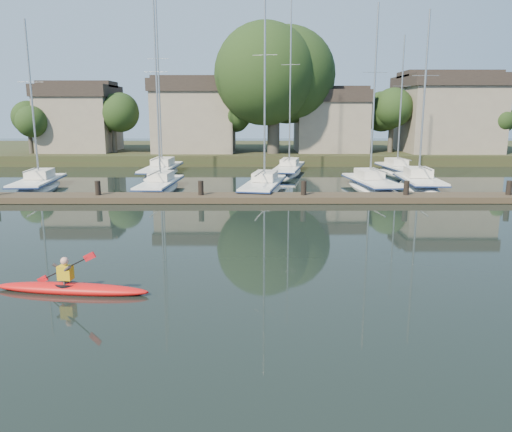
{
  "coord_description": "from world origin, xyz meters",
  "views": [
    {
      "loc": [
        0.14,
        -14.74,
        5.24
      ],
      "look_at": [
        0.19,
        4.2,
        1.2
      ],
      "focal_mm": 35.0,
      "sensor_mm": 36.0,
      "label": 1
    }
  ],
  "objects_px": {
    "sailboat_3": "(371,191)",
    "dock": "(252,198)",
    "sailboat_5": "(162,176)",
    "sailboat_0": "(39,191)",
    "sailboat_7": "(398,175)",
    "sailboat_2": "(264,193)",
    "sailboat_6": "(289,175)",
    "kayak": "(71,286)",
    "sailboat_1": "(160,192)",
    "sailboat_4": "(419,190)"
  },
  "relations": [
    {
      "from": "sailboat_7",
      "to": "sailboat_1",
      "type": "bearing_deg",
      "value": -159.35
    },
    {
      "from": "sailboat_0",
      "to": "sailboat_5",
      "type": "xyz_separation_m",
      "value": [
        6.96,
        7.81,
        0.0
      ]
    },
    {
      "from": "dock",
      "to": "sailboat_6",
      "type": "distance_m",
      "value": 13.88
    },
    {
      "from": "dock",
      "to": "sailboat_6",
      "type": "relative_size",
      "value": 2.24
    },
    {
      "from": "sailboat_0",
      "to": "sailboat_7",
      "type": "relative_size",
      "value": 0.99
    },
    {
      "from": "sailboat_1",
      "to": "sailboat_2",
      "type": "xyz_separation_m",
      "value": [
        6.96,
        -0.44,
        -0.01
      ]
    },
    {
      "from": "sailboat_1",
      "to": "sailboat_6",
      "type": "relative_size",
      "value": 0.87
    },
    {
      "from": "kayak",
      "to": "sailboat_5",
      "type": "height_order",
      "value": "sailboat_5"
    },
    {
      "from": "kayak",
      "to": "sailboat_1",
      "type": "height_order",
      "value": "sailboat_1"
    },
    {
      "from": "dock",
      "to": "sailboat_7",
      "type": "height_order",
      "value": "sailboat_7"
    },
    {
      "from": "sailboat_6",
      "to": "dock",
      "type": "bearing_deg",
      "value": -91.67
    },
    {
      "from": "sailboat_0",
      "to": "sailboat_7",
      "type": "height_order",
      "value": "sailboat_7"
    },
    {
      "from": "sailboat_6",
      "to": "sailboat_7",
      "type": "relative_size",
      "value": 1.22
    },
    {
      "from": "sailboat_0",
      "to": "sailboat_6",
      "type": "distance_m",
      "value": 19.62
    },
    {
      "from": "sailboat_4",
      "to": "sailboat_5",
      "type": "bearing_deg",
      "value": 162.02
    },
    {
      "from": "sailboat_4",
      "to": "sailboat_2",
      "type": "bearing_deg",
      "value": -169.26
    },
    {
      "from": "sailboat_4",
      "to": "sailboat_6",
      "type": "distance_m",
      "value": 11.8
    },
    {
      "from": "kayak",
      "to": "sailboat_5",
      "type": "bearing_deg",
      "value": 101.74
    },
    {
      "from": "sailboat_5",
      "to": "sailboat_7",
      "type": "bearing_deg",
      "value": 5.05
    },
    {
      "from": "kayak",
      "to": "sailboat_6",
      "type": "bearing_deg",
      "value": 80.56
    },
    {
      "from": "sailboat_1",
      "to": "sailboat_7",
      "type": "bearing_deg",
      "value": 30.02
    },
    {
      "from": "sailboat_7",
      "to": "kayak",
      "type": "bearing_deg",
      "value": -127.5
    },
    {
      "from": "sailboat_4",
      "to": "sailboat_0",
      "type": "bearing_deg",
      "value": -175.91
    },
    {
      "from": "sailboat_5",
      "to": "sailboat_7",
      "type": "distance_m",
      "value": 20.01
    },
    {
      "from": "kayak",
      "to": "sailboat_4",
      "type": "xyz_separation_m",
      "value": [
        16.74,
        20.22,
        -0.39
      ]
    },
    {
      "from": "sailboat_3",
      "to": "sailboat_5",
      "type": "bearing_deg",
      "value": 146.65
    },
    {
      "from": "kayak",
      "to": "sailboat_3",
      "type": "distance_m",
      "value": 23.87
    },
    {
      "from": "sailboat_5",
      "to": "dock",
      "type": "bearing_deg",
      "value": -56.38
    },
    {
      "from": "sailboat_7",
      "to": "sailboat_4",
      "type": "bearing_deg",
      "value": -101.76
    },
    {
      "from": "sailboat_0",
      "to": "sailboat_4",
      "type": "bearing_deg",
      "value": -4.49
    },
    {
      "from": "sailboat_1",
      "to": "sailboat_3",
      "type": "xyz_separation_m",
      "value": [
        14.29,
        0.56,
        -0.02
      ]
    },
    {
      "from": "sailboat_3",
      "to": "sailboat_6",
      "type": "xyz_separation_m",
      "value": [
        -5.04,
        8.64,
        0.02
      ]
    },
    {
      "from": "sailboat_6",
      "to": "sailboat_7",
      "type": "distance_m",
      "value": 9.31
    },
    {
      "from": "sailboat_1",
      "to": "sailboat_6",
      "type": "bearing_deg",
      "value": 48.43
    },
    {
      "from": "sailboat_3",
      "to": "sailboat_4",
      "type": "distance_m",
      "value": 3.44
    },
    {
      "from": "sailboat_0",
      "to": "sailboat_7",
      "type": "distance_m",
      "value": 28.3
    },
    {
      "from": "kayak",
      "to": "sailboat_1",
      "type": "distance_m",
      "value": 19.27
    },
    {
      "from": "dock",
      "to": "kayak",
      "type": "bearing_deg",
      "value": -109.39
    },
    {
      "from": "sailboat_0",
      "to": "sailboat_2",
      "type": "distance_m",
      "value": 15.37
    },
    {
      "from": "sailboat_2",
      "to": "sailboat_3",
      "type": "height_order",
      "value": "sailboat_2"
    },
    {
      "from": "kayak",
      "to": "sailboat_2",
      "type": "xyz_separation_m",
      "value": [
        5.99,
        18.81,
        -0.37
      ]
    },
    {
      "from": "sailboat_2",
      "to": "sailboat_3",
      "type": "relative_size",
      "value": 1.12
    },
    {
      "from": "sailboat_2",
      "to": "sailboat_0",
      "type": "bearing_deg",
      "value": -172.98
    },
    {
      "from": "sailboat_2",
      "to": "sailboat_6",
      "type": "xyz_separation_m",
      "value": [
        2.3,
        9.64,
        0.01
      ]
    },
    {
      "from": "kayak",
      "to": "sailboat_5",
      "type": "xyz_separation_m",
      "value": [
        -2.39,
        27.66,
        -0.38
      ]
    },
    {
      "from": "sailboat_0",
      "to": "kayak",
      "type": "bearing_deg",
      "value": -70.08
    },
    {
      "from": "sailboat_0",
      "to": "sailboat_3",
      "type": "distance_m",
      "value": 22.67
    },
    {
      "from": "sailboat_6",
      "to": "sailboat_4",
      "type": "bearing_deg",
      "value": -33.26
    },
    {
      "from": "sailboat_4",
      "to": "sailboat_7",
      "type": "xyz_separation_m",
      "value": [
        0.87,
        8.26,
        0.03
      ]
    },
    {
      "from": "sailboat_3",
      "to": "dock",
      "type": "bearing_deg",
      "value": -155.57
    }
  ]
}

